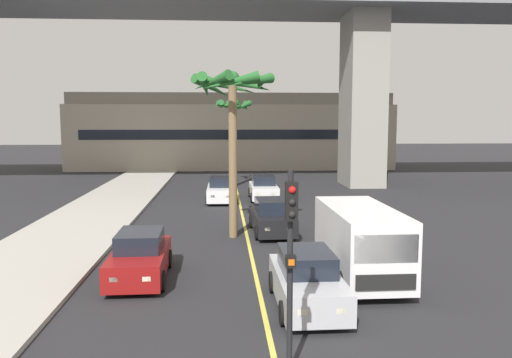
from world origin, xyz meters
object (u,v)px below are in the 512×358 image
(car_queue_third, at_px, (272,218))
(delivery_van, at_px, (360,241))
(car_queue_second, at_px, (140,257))
(palm_tree_mid_median, at_px, (233,119))
(car_queue_front, at_px, (307,281))
(car_queue_fourth, at_px, (221,190))
(traffic_light_median_near, at_px, (291,245))
(palm_tree_near_median, at_px, (232,99))
(car_queue_fifth, at_px, (263,189))

(car_queue_third, relative_size, delivery_van, 0.79)
(car_queue_second, height_order, palm_tree_mid_median, palm_tree_mid_median)
(car_queue_front, xyz_separation_m, delivery_van, (2.13, 2.32, 0.57))
(car_queue_third, distance_m, palm_tree_mid_median, 17.78)
(car_queue_third, height_order, palm_tree_mid_median, palm_tree_mid_median)
(car_queue_fourth, bearing_deg, car_queue_third, -76.12)
(delivery_van, bearing_deg, palm_tree_mid_median, 98.29)
(delivery_van, xyz_separation_m, traffic_light_median_near, (-3.13, -6.22, 1.43))
(car_queue_front, xyz_separation_m, traffic_light_median_near, (-1.00, -3.90, 1.99))
(car_queue_front, xyz_separation_m, car_queue_third, (-0.05, 9.44, 0.00))
(car_queue_third, height_order, traffic_light_median_near, traffic_light_median_near)
(palm_tree_near_median, relative_size, palm_tree_mid_median, 1.07)
(car_queue_fourth, relative_size, delivery_van, 0.78)
(car_queue_third, relative_size, palm_tree_mid_median, 0.61)
(car_queue_fourth, distance_m, palm_tree_near_median, 11.50)
(delivery_van, distance_m, palm_tree_near_median, 8.96)
(car_queue_third, distance_m, car_queue_fourth, 9.77)
(palm_tree_near_median, bearing_deg, palm_tree_mid_median, 88.49)
(car_queue_front, relative_size, car_queue_fifth, 1.00)
(car_queue_front, distance_m, traffic_light_median_near, 4.49)
(car_queue_front, bearing_deg, car_queue_fourth, 97.21)
(car_queue_fourth, relative_size, palm_tree_mid_median, 0.60)
(car_queue_third, distance_m, delivery_van, 7.46)
(palm_tree_mid_median, bearing_deg, car_queue_front, -86.98)
(car_queue_fifth, bearing_deg, car_queue_front, -91.12)
(traffic_light_median_near, bearing_deg, car_queue_second, 120.87)
(car_queue_fifth, height_order, palm_tree_mid_median, palm_tree_mid_median)
(car_queue_fifth, xyz_separation_m, delivery_van, (1.75, -17.28, 0.57))
(car_queue_front, relative_size, car_queue_fourth, 1.00)
(palm_tree_near_median, xyz_separation_m, palm_tree_mid_median, (0.47, 17.82, -0.81))
(car_queue_fourth, bearing_deg, palm_tree_mid_median, 82.61)
(car_queue_second, height_order, traffic_light_median_near, traffic_light_median_near)
(car_queue_fourth, distance_m, palm_tree_mid_median, 8.95)
(palm_tree_near_median, bearing_deg, car_queue_third, 20.57)
(car_queue_second, height_order, delivery_van, delivery_van)
(car_queue_front, distance_m, car_queue_second, 5.78)
(car_queue_second, relative_size, palm_tree_near_median, 0.57)
(car_queue_second, distance_m, car_queue_fifth, 17.60)
(car_queue_front, height_order, car_queue_second, same)
(car_queue_fourth, xyz_separation_m, delivery_van, (4.52, -16.60, 0.57))
(car_queue_fifth, height_order, traffic_light_median_near, traffic_light_median_near)
(car_queue_second, xyz_separation_m, traffic_light_median_near, (4.03, -6.75, 1.99))
(palm_tree_mid_median, bearing_deg, car_queue_fourth, -97.39)
(traffic_light_median_near, bearing_deg, palm_tree_near_median, 93.97)
(traffic_light_median_near, xyz_separation_m, palm_tree_near_median, (-0.88, 12.65, 3.36))
(car_queue_fifth, bearing_deg, palm_tree_near_median, -101.76)
(car_queue_fourth, bearing_deg, palm_tree_near_median, -87.07)
(car_queue_fifth, xyz_separation_m, palm_tree_near_median, (-2.26, -10.85, 5.35))
(car_queue_fourth, bearing_deg, delivery_van, -74.75)
(car_queue_fifth, height_order, delivery_van, delivery_van)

